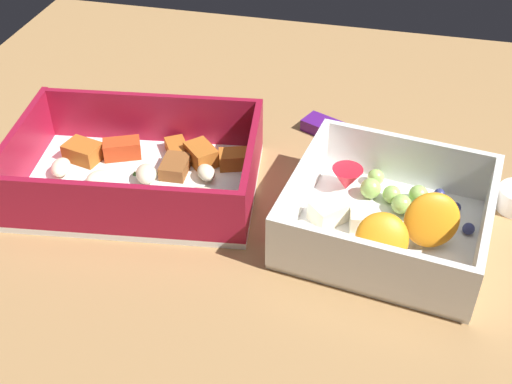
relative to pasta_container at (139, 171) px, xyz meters
The scene contains 4 objects.
table_surface 12.72cm from the pasta_container, ahead, with size 80.00×80.00×2.00cm, color #9E7547.
pasta_container is the anchor object (origin of this frame).
fruit_bowl 21.92cm from the pasta_container, ahead, with size 17.50×16.96×5.39cm.
candy_bar 20.17cm from the pasta_container, 37.33° to the left, with size 7.00×2.40×1.20cm, color #51197A.
Camera 1 is at (8.77, -42.34, 38.69)cm, focal length 46.40 mm.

